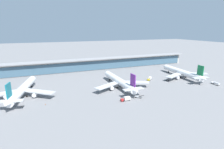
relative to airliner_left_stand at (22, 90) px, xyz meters
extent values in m
plane|color=slate|center=(79.38, -3.33, -5.75)|extent=(1200.00, 1200.00, 0.00)
cylinder|color=white|center=(0.31, 1.37, 0.02)|extent=(18.55, 57.68, 6.09)
cone|color=white|center=(7.14, 31.92, 0.02)|extent=(7.02, 6.65, 5.97)
cone|color=white|center=(-6.47, -28.88, 0.63)|extent=(6.81, 7.73, 5.48)
cube|color=black|center=(6.38, 28.52, 1.09)|extent=(5.01, 3.46, 0.73)
cube|color=#B7BABF|center=(-13.66, -0.94, -1.04)|extent=(27.09, 12.61, 0.73)
cube|color=#B7BABF|center=(11.95, -6.67, -1.04)|extent=(24.70, 21.63, 0.73)
cylinder|color=silver|center=(-10.72, -2.23, -3.14)|extent=(4.24, 5.04, 3.36)
cylinder|color=silver|center=(8.75, -6.58, -3.14)|extent=(4.24, 5.04, 3.36)
cube|color=#0F6B7A|center=(-5.31, -23.73, 7.79)|extent=(2.32, 7.33, 9.45)
cube|color=#B7BABF|center=(-5.54, -24.76, 0.94)|extent=(17.40, 8.18, 0.52)
cylinder|color=black|center=(-3.66, -0.97, -5.02)|extent=(1.55, 1.71, 1.47)
cylinder|color=black|center=(2.90, -2.44, -5.02)|extent=(1.55, 1.71, 1.47)
cylinder|color=black|center=(5.35, 23.91, -5.02)|extent=(1.55, 1.71, 1.47)
cylinder|color=white|center=(80.23, -7.27, 0.02)|extent=(6.43, 57.78, 6.09)
cone|color=white|center=(80.04, 24.03, 0.02)|extent=(6.00, 5.52, 5.97)
cone|color=white|center=(80.41, -38.27, 0.63)|extent=(5.52, 6.73, 5.48)
cube|color=black|center=(80.06, 20.55, 1.09)|extent=(4.58, 2.55, 0.73)
cube|color=#B7BABF|center=(67.14, -12.65, -1.04)|extent=(26.50, 17.67, 0.73)
cube|color=#B7BABF|center=(93.38, -12.49, -1.04)|extent=(26.57, 17.42, 0.73)
cylinder|color=silver|center=(70.29, -13.24, -3.14)|extent=(3.39, 4.43, 3.36)
cylinder|color=silver|center=(90.24, -13.13, -3.14)|extent=(3.39, 4.43, 3.36)
cube|color=#661E84|center=(80.38, -32.99, 7.79)|extent=(0.78, 7.35, 9.45)
cube|color=#B7BABF|center=(80.39, -34.04, 0.94)|extent=(16.82, 4.72, 0.52)
cylinder|color=black|center=(76.89, -10.44, -5.02)|extent=(1.27, 1.48, 1.47)
cylinder|color=black|center=(83.61, -10.40, -5.02)|extent=(1.27, 1.48, 1.47)
cylinder|color=black|center=(80.09, 15.82, -5.02)|extent=(1.27, 1.48, 1.47)
cylinder|color=white|center=(157.75, -2.22, 0.02)|extent=(9.77, 58.01, 6.09)
cone|color=white|center=(159.75, 29.03, 0.02)|extent=(6.31, 5.85, 5.97)
cone|color=white|center=(155.77, -33.15, 0.63)|extent=(5.90, 7.03, 5.48)
cube|color=black|center=(159.53, 25.55, 1.09)|extent=(4.72, 2.81, 0.73)
cube|color=#B7BABF|center=(144.32, -6.67, -1.04)|extent=(26.83, 16.19, 0.73)
cube|color=#B7BABF|center=(170.51, -8.34, -1.04)|extent=(26.13, 18.83, 0.73)
cylinder|color=silver|center=(147.42, -7.48, -3.14)|extent=(3.63, 4.62, 3.36)
cylinder|color=silver|center=(167.32, -8.76, -3.14)|extent=(3.63, 4.62, 3.36)
cube|color=#14703D|center=(156.10, -27.88, 7.79)|extent=(1.20, 7.38, 9.45)
cube|color=#B7BABF|center=(156.04, -28.93, 0.94)|extent=(17.06, 5.68, 0.52)
cylinder|color=black|center=(154.20, -5.14, -5.02)|extent=(1.35, 1.55, 1.47)
cylinder|color=black|center=(160.90, -5.57, -5.02)|extent=(1.35, 1.55, 1.47)
cylinder|color=black|center=(159.23, 20.83, -5.02)|extent=(1.35, 1.55, 1.47)
cube|color=gray|center=(135.72, -6.16, -5.00)|extent=(4.82, 1.87, 0.60)
cube|color=black|center=(138.15, -6.19, -3.91)|extent=(3.97, 0.95, 1.72)
cylinder|color=black|center=(137.41, -5.36, -5.30)|extent=(0.90, 0.29, 0.90)
cylinder|color=black|center=(137.39, -7.01, -5.30)|extent=(0.90, 0.29, 0.90)
cylinder|color=black|center=(134.05, -5.31, -5.30)|extent=(0.90, 0.29, 0.90)
cylinder|color=black|center=(134.03, -6.97, -5.30)|extent=(0.90, 0.29, 0.90)
cube|color=silver|center=(168.80, -32.34, -4.55)|extent=(2.54, 2.17, 1.50)
cylinder|color=silver|center=(168.44, -37.13, -3.85)|extent=(2.51, 5.74, 2.10)
cylinder|color=black|center=(167.63, -33.21, -5.30)|extent=(0.35, 0.92, 0.90)
cylinder|color=black|center=(169.83, -33.37, -5.30)|extent=(0.35, 0.92, 0.90)
cylinder|color=black|center=(167.20, -38.89, -5.30)|extent=(0.35, 0.92, 0.90)
cylinder|color=black|center=(169.41, -39.06, -5.30)|extent=(0.35, 0.92, 0.90)
cube|color=gray|center=(83.20, -37.11, -5.00)|extent=(4.89, 4.37, 0.60)
cube|color=black|center=(85.11, -38.61, -3.91)|extent=(3.67, 3.14, 1.72)
cylinder|color=black|center=(85.03, -37.49, -5.30)|extent=(0.88, 0.77, 0.90)
cylinder|color=black|center=(84.01, -38.80, -5.30)|extent=(0.88, 0.77, 0.90)
cylinder|color=black|center=(82.38, -35.43, -5.30)|extent=(0.88, 0.77, 0.90)
cylinder|color=black|center=(81.36, -36.73, -5.30)|extent=(0.88, 0.77, 0.90)
cube|color=#B21E1E|center=(68.65, -38.66, -4.55)|extent=(1.81, 2.31, 1.50)
cube|color=black|center=(67.85, -38.66, -4.25)|extent=(0.13, 2.07, 0.70)
cube|color=silver|center=(72.75, -38.65, -3.90)|extent=(4.61, 2.31, 2.50)
cylinder|color=black|center=(69.45, -39.72, -5.30)|extent=(0.90, 0.28, 0.90)
cylinder|color=black|center=(69.44, -37.60, -5.30)|extent=(0.90, 0.28, 0.90)
cylinder|color=black|center=(74.25, -39.70, -5.30)|extent=(0.90, 0.28, 0.90)
cylinder|color=black|center=(74.24, -37.59, -5.30)|extent=(0.90, 0.28, 0.90)
cube|color=yellow|center=(116.73, -0.32, -4.55)|extent=(2.82, 2.92, 1.50)
cube|color=black|center=(116.09, -0.80, -4.25)|extent=(1.34, 1.72, 0.70)
cube|color=silver|center=(120.00, 2.15, -3.90)|extent=(5.06, 4.61, 2.50)
cylinder|color=black|center=(118.01, -0.68, -5.30)|extent=(0.89, 0.77, 0.90)
cylinder|color=black|center=(116.73, 1.01, -5.30)|extent=(0.89, 0.77, 0.90)
cylinder|color=black|center=(121.84, 2.21, -5.30)|extent=(0.89, 0.77, 0.90)
cylinder|color=black|center=(120.56, 3.90, -5.30)|extent=(0.89, 0.77, 0.90)
cube|color=#B2ADA3|center=(79.38, 69.41, 1.25)|extent=(271.43, 8.00, 14.00)
cube|color=#3D5B70|center=(79.38, 65.11, 0.55)|extent=(266.00, 0.50, 11.20)
cube|color=gray|center=(79.38, 67.41, 8.85)|extent=(276.86, 12.80, 1.20)
cone|color=orange|center=(15.79, -23.67, -5.40)|extent=(0.44, 0.44, 0.70)
cube|color=black|center=(15.79, -23.67, -5.73)|extent=(0.62, 0.62, 0.04)
cone|color=orange|center=(0.69, -21.54, -5.40)|extent=(0.44, 0.44, 0.70)
cube|color=black|center=(0.69, -21.54, -5.73)|extent=(0.62, 0.62, 0.04)
camera|label=1|loc=(15.95, -149.08, 46.48)|focal=28.50mm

